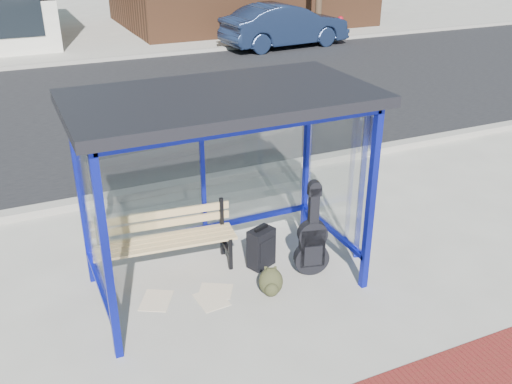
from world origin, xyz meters
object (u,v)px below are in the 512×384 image
bench (164,237)px  backpack (271,283)px  suitcase (261,248)px  fire_hydrant (340,26)px  parked_car (285,25)px  guitar_bag (312,243)px

bench → backpack: (0.99, -1.05, -0.31)m
backpack → bench: bearing=154.0°
bench → suitcase: bench is taller
bench → fire_hydrant: (10.62, 12.87, -0.04)m
backpack → fire_hydrant: (9.63, 13.92, 0.27)m
bench → fire_hydrant: 16.69m
suitcase → parked_car: (6.75, 12.58, 0.48)m
bench → guitar_bag: 1.86m
guitar_bag → backpack: guitar_bag is taller
guitar_bag → bench: bearing=167.0°
guitar_bag → suitcase: guitar_bag is taller
suitcase → fire_hydrant: fire_hydrant is taller
suitcase → fire_hydrant: (9.48, 13.31, 0.16)m
bench → suitcase: bearing=-15.0°
bench → guitar_bag: guitar_bag is taller
guitar_bag → backpack: size_ratio=3.48×
bench → parked_car: bearing=62.8°
bench → suitcase: 1.24m
parked_car → guitar_bag: bearing=149.1°
suitcase → fire_hydrant: size_ratio=0.73×
suitcase → backpack: suitcase is taller
guitar_bag → fire_hydrant: (8.97, 13.71, -0.01)m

